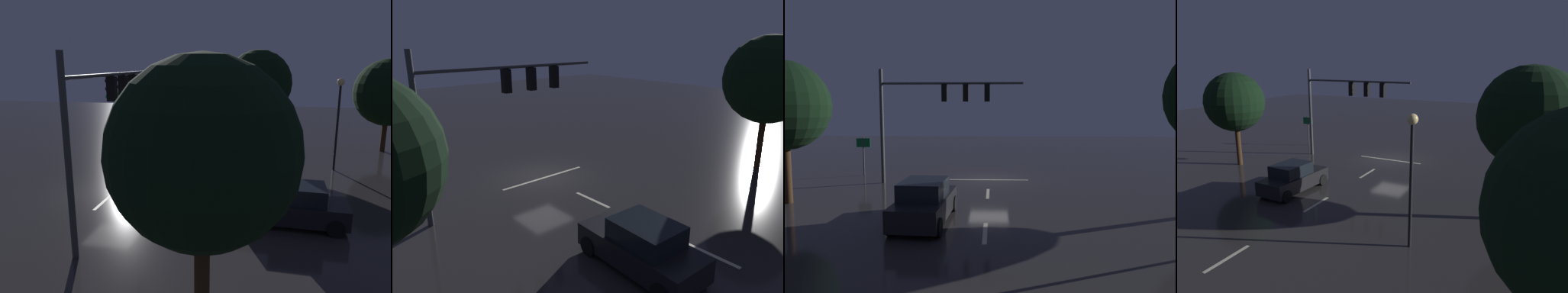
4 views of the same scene
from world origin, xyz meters
The scene contains 7 objects.
ground_plane centered at (0.00, 0.00, 0.00)m, with size 80.00×80.00×0.00m, color #2D2B2B.
traffic_signal_assembly centered at (3.34, 1.41, 4.80)m, with size 8.53×0.47×6.84m.
lane_dash_far centered at (0.00, 4.00, 0.00)m, with size 2.20×0.16×0.01m, color beige.
lane_dash_mid centered at (0.00, 10.00, 0.00)m, with size 2.20×0.16×0.01m, color beige.
stop_bar centered at (0.00, 0.22, 0.00)m, with size 5.00×0.16×0.01m, color beige.
car_approaching centered at (2.38, 8.88, 0.80)m, with size 2.10×4.45×1.70m.
tree_left_near centered at (-9.91, 7.16, 5.01)m, with size 4.72×4.72×7.38m.
Camera 2 is at (10.68, 15.47, 7.25)m, focal length 34.05 mm.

